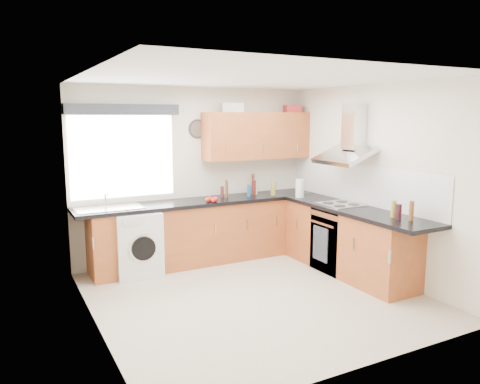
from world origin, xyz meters
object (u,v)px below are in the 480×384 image
upper_cabinets (257,136)px  washing_machine (137,243)px  oven (340,240)px  extractor_hood (349,141)px

upper_cabinets → washing_machine: bearing=-173.4°
oven → extractor_hood: 1.35m
oven → washing_machine: bearing=156.3°
oven → upper_cabinets: 1.99m
upper_cabinets → washing_machine: size_ratio=1.99×
extractor_hood → upper_cabinets: 1.48m
extractor_hood → washing_machine: (-2.60, 1.10, -1.34)m
extractor_hood → oven: bearing=180.0°
oven → upper_cabinets: size_ratio=0.50×
oven → extractor_hood: size_ratio=1.09×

